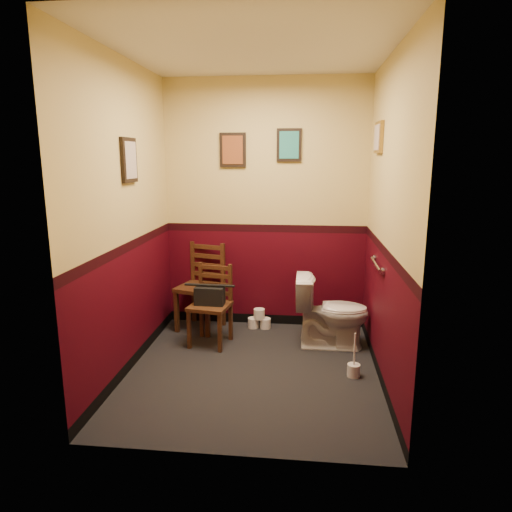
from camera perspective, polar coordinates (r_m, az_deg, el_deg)
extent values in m
cube|color=black|center=(4.22, -0.38, -14.12)|extent=(2.20, 2.40, 0.00)
cube|color=silver|center=(3.87, -0.44, 24.56)|extent=(2.20, 2.40, 0.00)
cube|color=#39040E|center=(5.00, 1.18, 6.23)|extent=(2.20, 0.00, 2.70)
cube|color=#39040E|center=(2.65, -3.38, 0.77)|extent=(2.20, 0.00, 2.70)
cube|color=#39040E|center=(4.09, -15.94, 4.41)|extent=(0.00, 2.40, 2.70)
cube|color=#39040E|center=(3.85, 16.12, 3.93)|extent=(0.00, 2.40, 2.70)
cylinder|color=silver|center=(4.16, 14.75, -1.01)|extent=(0.03, 0.50, 0.03)
cylinder|color=silver|center=(3.92, 15.56, -1.85)|extent=(0.02, 0.06, 0.06)
cylinder|color=silver|center=(4.40, 14.54, -0.27)|extent=(0.02, 0.06, 0.06)
cube|color=black|center=(5.00, -2.92, 13.10)|extent=(0.28, 0.03, 0.36)
cube|color=brown|center=(4.98, -2.95, 13.10)|extent=(0.22, 0.01, 0.30)
cube|color=black|center=(4.94, 4.16, 13.67)|extent=(0.26, 0.03, 0.34)
cube|color=teal|center=(4.93, 4.16, 13.68)|extent=(0.20, 0.01, 0.28)
cube|color=black|center=(4.14, -15.60, 11.46)|extent=(0.03, 0.30, 0.38)
cube|color=#B9A591|center=(4.14, -15.37, 11.48)|extent=(0.01, 0.24, 0.31)
cube|color=olive|center=(4.41, 15.10, 14.12)|extent=(0.03, 0.34, 0.28)
cube|color=#B9A591|center=(4.41, 14.87, 14.13)|extent=(0.01, 0.28, 0.22)
imported|color=white|center=(4.65, 9.43, -6.95)|extent=(0.74, 0.41, 0.72)
cylinder|color=silver|center=(4.19, 12.10, -13.80)|extent=(0.11, 0.11, 0.11)
cylinder|color=silver|center=(4.11, 12.22, -11.47)|extent=(0.01, 0.01, 0.32)
cube|color=#563019|center=(5.05, -7.03, -3.96)|extent=(0.54, 0.54, 0.04)
cube|color=#563019|center=(5.06, -9.89, -6.83)|extent=(0.05, 0.05, 0.47)
cube|color=#563019|center=(5.37, -7.76, -5.64)|extent=(0.05, 0.05, 0.47)
cube|color=#563019|center=(4.88, -6.08, -7.44)|extent=(0.05, 0.05, 0.47)
cube|color=#563019|center=(5.20, -4.11, -6.16)|extent=(0.05, 0.05, 0.47)
cube|color=#563019|center=(5.25, -7.88, -0.70)|extent=(0.05, 0.05, 0.47)
cube|color=#563019|center=(5.07, -4.17, -1.07)|extent=(0.05, 0.05, 0.47)
cube|color=#563019|center=(5.19, -6.02, -2.30)|extent=(0.35, 0.12, 0.05)
cube|color=#563019|center=(5.16, -6.05, -1.17)|extent=(0.35, 0.12, 0.05)
cube|color=#563019|center=(5.14, -6.07, -0.03)|extent=(0.35, 0.12, 0.05)
cube|color=#563019|center=(5.12, -6.10, 1.12)|extent=(0.35, 0.12, 0.05)
cube|color=#563019|center=(4.65, -5.78, -6.25)|extent=(0.44, 0.44, 0.04)
cube|color=#563019|center=(4.63, -8.36, -9.03)|extent=(0.04, 0.04, 0.41)
cube|color=#563019|center=(4.91, -6.81, -7.74)|extent=(0.04, 0.04, 0.41)
cube|color=#563019|center=(4.52, -4.54, -9.51)|extent=(0.04, 0.04, 0.41)
cube|color=#563019|center=(4.80, -3.19, -8.14)|extent=(0.04, 0.04, 0.41)
cube|color=#563019|center=(4.79, -6.91, -3.15)|extent=(0.04, 0.04, 0.41)
cube|color=#563019|center=(4.68, -3.23, -3.46)|extent=(0.04, 0.04, 0.41)
cube|color=#563019|center=(4.77, -5.06, -4.61)|extent=(0.31, 0.07, 0.04)
cube|color=#563019|center=(4.74, -5.08, -3.57)|extent=(0.31, 0.07, 0.04)
cube|color=#563019|center=(4.72, -5.11, -2.51)|extent=(0.31, 0.07, 0.04)
cube|color=#563019|center=(4.69, -5.13, -1.45)|extent=(0.31, 0.07, 0.04)
cube|color=black|center=(4.61, -5.81, -4.96)|extent=(0.30, 0.15, 0.18)
cylinder|color=black|center=(4.58, -5.84, -3.66)|extent=(0.26, 0.03, 0.03)
cylinder|color=silver|center=(5.17, -0.34, -8.34)|extent=(0.12, 0.12, 0.11)
cylinder|color=silver|center=(5.16, 1.16, -8.40)|extent=(0.12, 0.12, 0.11)
cylinder|color=silver|center=(5.12, 0.40, -7.24)|extent=(0.12, 0.12, 0.11)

